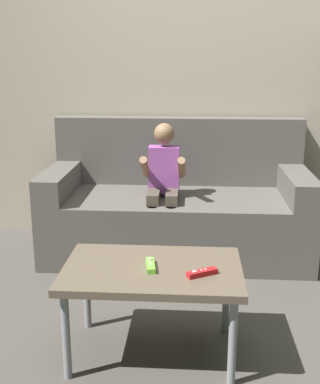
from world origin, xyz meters
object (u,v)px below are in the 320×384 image
object	(u,v)px
person_seated_on_couch	(163,184)
game_remote_red_near_edge	(202,273)
couch	(177,208)
coffee_table	(152,276)
game_remote_lime_center	(151,265)

from	to	relation	value
person_seated_on_couch	game_remote_red_near_edge	xyz separation A→B (m)	(0.24, -1.18, -0.09)
couch	coffee_table	world-z (taller)	couch
person_seated_on_couch	game_remote_red_near_edge	bearing A→B (deg)	-78.52
couch	person_seated_on_couch	world-z (taller)	person_seated_on_couch
coffee_table	couch	bearing A→B (deg)	87.03
person_seated_on_couch	coffee_table	xyz separation A→B (m)	(0.02, -1.11, -0.15)
couch	person_seated_on_couch	distance (m)	0.30
person_seated_on_couch	coffee_table	size ratio (longest dim) A/B	1.15
game_remote_lime_center	person_seated_on_couch	bearing A→B (deg)	90.53
couch	game_remote_red_near_edge	size ratio (longest dim) A/B	12.90
couch	person_seated_on_couch	size ratio (longest dim) A/B	1.93
game_remote_red_near_edge	game_remote_lime_center	world-z (taller)	same
couch	person_seated_on_couch	bearing A→B (deg)	-115.17
game_remote_red_near_edge	game_remote_lime_center	distance (m)	0.24
couch	person_seated_on_couch	xyz separation A→B (m)	(-0.08, -0.18, 0.23)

